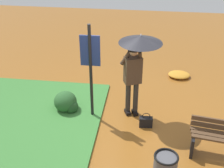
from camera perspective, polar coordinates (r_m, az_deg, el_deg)
ground_plane at (r=7.29m, az=2.32°, el=-6.50°), size 18.00×18.00×0.00m
person_with_umbrella at (r=6.73m, az=4.74°, el=5.44°), size 0.96×0.96×2.04m
info_sign_post at (r=6.67m, az=-4.06°, el=4.22°), size 0.44×0.07×2.30m
handbag at (r=7.02m, az=6.38°, el=-7.06°), size 0.31×0.15×0.37m
shrub_cluster at (r=7.52m, az=-8.54°, el=-3.45°), size 0.61×0.56×0.50m
leaf_pile_near_person at (r=9.23m, az=12.49°, el=1.71°), size 0.64×0.51×0.14m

